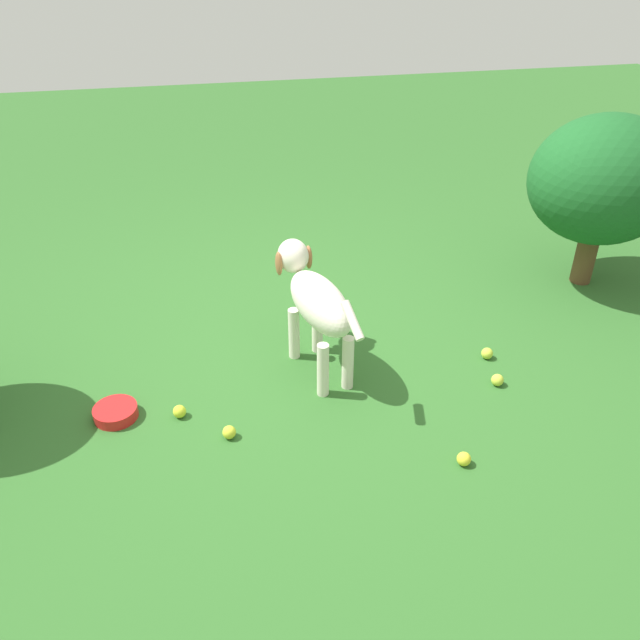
{
  "coord_description": "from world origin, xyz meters",
  "views": [
    {
      "loc": [
        -0.49,
        -3.04,
        2.17
      ],
      "look_at": [
        0.1,
        -0.21,
        0.33
      ],
      "focal_mm": 36.39,
      "sensor_mm": 36.0,
      "label": 1
    }
  ],
  "objects_px": {
    "tennis_ball_2": "(229,432)",
    "water_bowl": "(116,412)",
    "tennis_ball_3": "(497,380)",
    "tennis_ball_0": "(180,411)",
    "dog": "(315,300)",
    "tennis_ball_1": "(464,459)",
    "tennis_ball_4": "(487,353)"
  },
  "relations": [
    {
      "from": "tennis_ball_3",
      "to": "water_bowl",
      "type": "bearing_deg",
      "value": 175.69
    },
    {
      "from": "tennis_ball_0",
      "to": "tennis_ball_2",
      "type": "bearing_deg",
      "value": -41.55
    },
    {
      "from": "tennis_ball_0",
      "to": "tennis_ball_2",
      "type": "xyz_separation_m",
      "value": [
        0.23,
        -0.21,
        0.0
      ]
    },
    {
      "from": "tennis_ball_0",
      "to": "tennis_ball_3",
      "type": "relative_size",
      "value": 1.0
    },
    {
      "from": "tennis_ball_0",
      "to": "tennis_ball_4",
      "type": "height_order",
      "value": "same"
    },
    {
      "from": "tennis_ball_4",
      "to": "water_bowl",
      "type": "height_order",
      "value": "tennis_ball_4"
    },
    {
      "from": "tennis_ball_3",
      "to": "water_bowl",
      "type": "distance_m",
      "value": 2.0
    },
    {
      "from": "dog",
      "to": "tennis_ball_1",
      "type": "bearing_deg",
      "value": -163.65
    },
    {
      "from": "tennis_ball_1",
      "to": "tennis_ball_4",
      "type": "distance_m",
      "value": 0.89
    },
    {
      "from": "tennis_ball_1",
      "to": "water_bowl",
      "type": "relative_size",
      "value": 0.3
    },
    {
      "from": "tennis_ball_2",
      "to": "dog",
      "type": "bearing_deg",
      "value": 43.02
    },
    {
      "from": "tennis_ball_0",
      "to": "water_bowl",
      "type": "height_order",
      "value": "tennis_ball_0"
    },
    {
      "from": "tennis_ball_2",
      "to": "tennis_ball_4",
      "type": "distance_m",
      "value": 1.54
    },
    {
      "from": "dog",
      "to": "tennis_ball_1",
      "type": "height_order",
      "value": "dog"
    },
    {
      "from": "tennis_ball_3",
      "to": "water_bowl",
      "type": "height_order",
      "value": "tennis_ball_3"
    },
    {
      "from": "dog",
      "to": "tennis_ball_3",
      "type": "bearing_deg",
      "value": -125.7
    },
    {
      "from": "tennis_ball_0",
      "to": "water_bowl",
      "type": "xyz_separation_m",
      "value": [
        -0.32,
        0.06,
        -0.0
      ]
    },
    {
      "from": "tennis_ball_2",
      "to": "tennis_ball_4",
      "type": "height_order",
      "value": "same"
    },
    {
      "from": "tennis_ball_4",
      "to": "water_bowl",
      "type": "bearing_deg",
      "value": -177.44
    },
    {
      "from": "tennis_ball_2",
      "to": "tennis_ball_1",
      "type": "bearing_deg",
      "value": -21.1
    },
    {
      "from": "tennis_ball_2",
      "to": "tennis_ball_4",
      "type": "xyz_separation_m",
      "value": [
        1.5,
        0.36,
        0.0
      ]
    },
    {
      "from": "dog",
      "to": "tennis_ball_4",
      "type": "height_order",
      "value": "dog"
    },
    {
      "from": "tennis_ball_0",
      "to": "tennis_ball_3",
      "type": "bearing_deg",
      "value": -2.99
    },
    {
      "from": "tennis_ball_2",
      "to": "water_bowl",
      "type": "height_order",
      "value": "tennis_ball_2"
    },
    {
      "from": "tennis_ball_1",
      "to": "water_bowl",
      "type": "bearing_deg",
      "value": 157.14
    },
    {
      "from": "tennis_ball_0",
      "to": "tennis_ball_4",
      "type": "bearing_deg",
      "value": 5.1
    },
    {
      "from": "dog",
      "to": "tennis_ball_4",
      "type": "bearing_deg",
      "value": -111.36
    },
    {
      "from": "tennis_ball_2",
      "to": "tennis_ball_4",
      "type": "relative_size",
      "value": 1.0
    },
    {
      "from": "tennis_ball_1",
      "to": "tennis_ball_2",
      "type": "distance_m",
      "value": 1.12
    },
    {
      "from": "dog",
      "to": "tennis_ball_2",
      "type": "distance_m",
      "value": 0.82
    },
    {
      "from": "tennis_ball_2",
      "to": "tennis_ball_4",
      "type": "bearing_deg",
      "value": 13.5
    },
    {
      "from": "dog",
      "to": "tennis_ball_4",
      "type": "relative_size",
      "value": 14.25
    }
  ]
}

